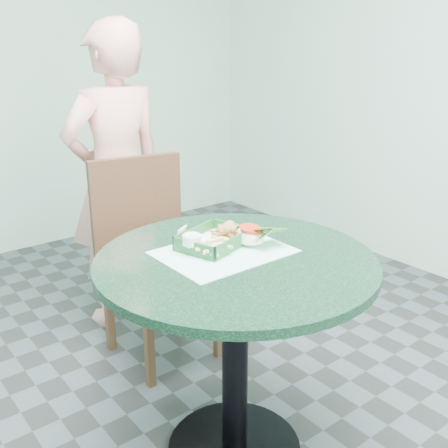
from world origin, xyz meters
TOP-DOWN VIEW (x-y plane):
  - cafe_table at (0.00, 0.00)m, footprint 0.91×0.91m
  - dining_chair at (0.14, 0.80)m, footprint 0.44×0.44m
  - diner_person at (0.17, 1.16)m, footprint 0.59×0.41m
  - placemat at (-0.00, 0.06)m, footprint 0.42×0.31m
  - food_basket at (0.00, 0.12)m, footprint 0.23×0.17m
  - crab_sandwich at (0.04, 0.09)m, footprint 0.11×0.11m
  - fries_pile at (-0.07, 0.10)m, footprint 0.13×0.14m
  - sauce_ramekin at (-0.09, 0.14)m, footprint 0.06×0.06m
  - garnish_cup at (0.09, 0.01)m, footprint 0.13×0.13m

SIDE VIEW (x-z plane):
  - dining_chair at x=0.14m, z-range 0.07..1.00m
  - cafe_table at x=0.00m, z-range 0.21..0.96m
  - placemat at x=0.00m, z-range 0.75..0.75m
  - food_basket at x=0.00m, z-range 0.74..0.79m
  - diner_person at x=0.17m, z-range 0.00..1.57m
  - fries_pile at x=-0.07m, z-range 0.77..0.81m
  - garnish_cup at x=0.09m, z-range 0.77..0.82m
  - crab_sandwich at x=0.04m, z-range 0.76..0.83m
  - sauce_ramekin at x=-0.09m, z-range 0.78..0.82m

